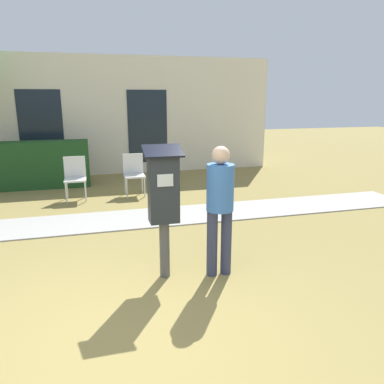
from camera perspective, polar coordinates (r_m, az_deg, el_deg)
The scene contains 8 objects.
ground_plane at distance 3.64m, azimuth -10.41°, elevation -21.61°, with size 40.00×40.00×0.00m, color olive.
sidewalk at distance 6.72m, azimuth -12.98°, elevation -4.35°, with size 12.00×1.10×0.02m.
building_facade at distance 10.71m, azimuth -14.50°, elevation 11.10°, with size 10.00×0.26×3.20m.
parking_meter at distance 4.32m, azimuth -4.36°, elevation -0.51°, with size 0.44×0.31×1.59m.
person_standing at distance 4.40m, azimuth 4.28°, elevation -1.43°, with size 0.32×0.32×1.58m.
outdoor_chair_left at distance 8.24m, azimuth -17.39°, elevation 2.54°, with size 0.44×0.44×0.90m.
outdoor_chair_middle at distance 8.35m, azimuth -8.87°, elevation 3.18°, with size 0.44×0.44×0.90m.
hedge_row at distance 9.61m, azimuth -22.43°, elevation 3.86°, with size 2.35×0.60×1.10m.
Camera 1 is at (-0.16, -2.95, 2.12)m, focal length 35.00 mm.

